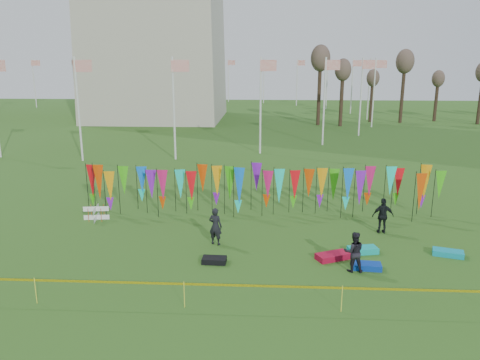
# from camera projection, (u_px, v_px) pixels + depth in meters

# --- Properties ---
(ground) EXTENTS (160.00, 160.00, 0.00)m
(ground) POSITION_uv_depth(u_px,v_px,m) (251.00, 279.00, 16.95)
(ground) COLOR #2D5518
(ground) RESTS_ON ground
(flagpole_ring) EXTENTS (57.40, 56.16, 8.00)m
(flagpole_ring) POSITION_uv_depth(u_px,v_px,m) (159.00, 89.00, 63.13)
(flagpole_ring) COLOR silver
(flagpole_ring) RESTS_ON ground
(banner_row) EXTENTS (18.64, 0.64, 2.47)m
(banner_row) POSITION_uv_depth(u_px,v_px,m) (262.00, 185.00, 23.72)
(banner_row) COLOR black
(banner_row) RESTS_ON ground
(caution_tape_near) EXTENTS (26.00, 0.02, 0.90)m
(caution_tape_near) POSITION_uv_depth(u_px,v_px,m) (242.00, 287.00, 14.73)
(caution_tape_near) COLOR #FFF105
(caution_tape_near) RESTS_ON ground
(box_kite) EXTENTS (0.64, 0.64, 0.70)m
(box_kite) POSITION_uv_depth(u_px,v_px,m) (96.00, 213.00, 23.17)
(box_kite) COLOR red
(box_kite) RESTS_ON ground
(person_left) EXTENTS (0.71, 0.61, 1.64)m
(person_left) POSITION_uv_depth(u_px,v_px,m) (215.00, 226.00, 19.98)
(person_left) COLOR black
(person_left) RESTS_ON ground
(person_mid) EXTENTS (0.76, 0.47, 1.56)m
(person_mid) POSITION_uv_depth(u_px,v_px,m) (354.00, 252.00, 17.42)
(person_mid) COLOR black
(person_mid) RESTS_ON ground
(person_right) EXTENTS (0.98, 0.58, 1.65)m
(person_right) POSITION_uv_depth(u_px,v_px,m) (383.00, 216.00, 21.30)
(person_right) COLOR black
(person_right) RESTS_ON ground
(kite_bag_turquoise) EXTENTS (1.28, 0.82, 0.24)m
(kite_bag_turquoise) POSITION_uv_depth(u_px,v_px,m) (363.00, 250.00, 19.27)
(kite_bag_turquoise) COLOR #0BB3A8
(kite_bag_turquoise) RESTS_ON ground
(kite_bag_blue) EXTENTS (1.10, 0.64, 0.22)m
(kite_bag_blue) POSITION_uv_depth(u_px,v_px,m) (367.00, 266.00, 17.78)
(kite_bag_blue) COLOR #0A37AE
(kite_bag_blue) RESTS_ON ground
(kite_bag_red) EXTENTS (1.46, 1.12, 0.24)m
(kite_bag_red) POSITION_uv_depth(u_px,v_px,m) (333.00, 256.00, 18.64)
(kite_bag_red) COLOR #A80B2A
(kite_bag_red) RESTS_ON ground
(kite_bag_black) EXTENTS (0.96, 0.58, 0.22)m
(kite_bag_black) POSITION_uv_depth(u_px,v_px,m) (214.00, 260.00, 18.31)
(kite_bag_black) COLOR black
(kite_bag_black) RESTS_ON ground
(kite_bag_teal) EXTENTS (1.29, 0.89, 0.22)m
(kite_bag_teal) POSITION_uv_depth(u_px,v_px,m) (448.00, 253.00, 18.98)
(kite_bag_teal) COLOR #0C9BB2
(kite_bag_teal) RESTS_ON ground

